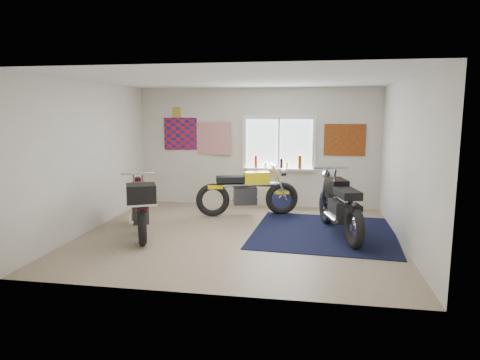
% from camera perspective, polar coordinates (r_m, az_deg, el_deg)
% --- Properties ---
extents(ground, '(5.50, 5.50, 0.00)m').
position_cam_1_polar(ground, '(7.64, -0.19, -7.38)').
color(ground, '#9E896B').
rests_on(ground, ground).
extents(room_shell, '(5.50, 5.50, 5.50)m').
position_cam_1_polar(room_shell, '(7.34, -0.20, 4.99)').
color(room_shell, white).
rests_on(room_shell, ground).
extents(navy_rug, '(2.66, 2.76, 0.01)m').
position_cam_1_polar(navy_rug, '(7.95, 11.11, -6.85)').
color(navy_rug, black).
rests_on(navy_rug, ground).
extents(window_assembly, '(1.66, 0.17, 1.26)m').
position_cam_1_polar(window_assembly, '(9.75, 5.20, 4.38)').
color(window_assembly, white).
rests_on(window_assembly, room_shell).
extents(oil_bottles, '(1.07, 0.09, 0.30)m').
position_cam_1_polar(oil_bottles, '(9.71, 5.64, 2.33)').
color(oil_bottles, maroon).
rests_on(oil_bottles, window_assembly).
extents(flag_display, '(1.60, 0.10, 1.17)m').
position_cam_1_polar(flag_display, '(10.20, -8.47, 8.92)').
color(flag_display, red).
rests_on(flag_display, room_shell).
extents(triumph_poster, '(0.90, 0.03, 0.70)m').
position_cam_1_polar(triumph_poster, '(9.74, 13.79, 5.22)').
color(triumph_poster, '#A54C14').
rests_on(triumph_poster, room_shell).
extents(yellow_triumph, '(2.12, 0.84, 1.09)m').
position_cam_1_polar(yellow_triumph, '(8.98, 0.96, -1.72)').
color(yellow_triumph, black).
rests_on(yellow_triumph, ground).
extents(black_chrome_bike, '(0.83, 2.22, 1.16)m').
position_cam_1_polar(black_chrome_bike, '(7.74, 13.13, -3.52)').
color(black_chrome_bike, black).
rests_on(black_chrome_bike, navy_rug).
extents(maroon_tourer, '(1.14, 1.97, 1.04)m').
position_cam_1_polar(maroon_tourer, '(7.65, -13.17, -3.41)').
color(maroon_tourer, black).
rests_on(maroon_tourer, ground).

